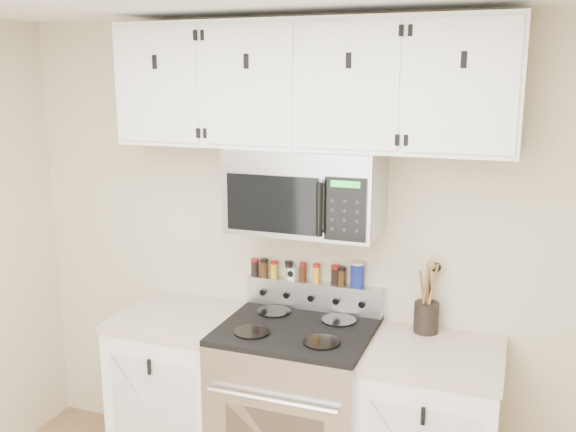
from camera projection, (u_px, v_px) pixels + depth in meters
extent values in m
cube|color=#B7AA89|center=(316.00, 254.00, 3.48)|extent=(3.50, 0.01, 2.50)
cube|color=#B7B7BA|center=(296.00, 415.00, 3.35)|extent=(0.76, 0.65, 0.92)
cube|color=black|center=(296.00, 330.00, 3.25)|extent=(0.76, 0.65, 0.03)
cube|color=#B7B7BA|center=(314.00, 295.00, 3.49)|extent=(0.76, 0.08, 0.15)
cylinder|color=black|center=(252.00, 332.00, 3.17)|extent=(0.18, 0.18, 0.01)
cylinder|color=black|center=(322.00, 342.00, 3.05)|extent=(0.18, 0.18, 0.01)
cylinder|color=black|center=(274.00, 311.00, 3.44)|extent=(0.18, 0.18, 0.01)
cylinder|color=black|center=(339.00, 320.00, 3.32)|extent=(0.18, 0.18, 0.01)
cube|color=white|center=(182.00, 394.00, 3.61)|extent=(0.62, 0.60, 0.88)
cube|color=#9F9079|center=(180.00, 317.00, 3.51)|extent=(0.64, 0.62, 0.04)
cube|color=#9F9079|center=(435.00, 354.00, 3.05)|extent=(0.64, 0.62, 0.04)
cube|color=#9E9EA3|center=(306.00, 190.00, 3.22)|extent=(0.76, 0.38, 0.42)
cube|color=#B7B7BA|center=(293.00, 162.00, 3.01)|extent=(0.73, 0.01, 0.08)
cube|color=black|center=(272.00, 204.00, 3.09)|extent=(0.47, 0.01, 0.28)
cube|color=black|center=(345.00, 210.00, 2.96)|extent=(0.20, 0.01, 0.30)
cylinder|color=black|center=(319.00, 209.00, 2.97)|extent=(0.03, 0.03, 0.26)
cube|color=white|center=(308.00, 85.00, 3.13)|extent=(2.00, 0.33, 0.62)
cube|color=white|center=(156.00, 85.00, 3.23)|extent=(0.46, 0.01, 0.57)
cube|color=black|center=(155.00, 62.00, 3.20)|extent=(0.02, 0.01, 0.07)
cube|color=white|center=(247.00, 85.00, 3.06)|extent=(0.46, 0.01, 0.57)
cube|color=black|center=(246.00, 61.00, 3.03)|extent=(0.03, 0.01, 0.07)
cube|color=white|center=(349.00, 86.00, 2.89)|extent=(0.46, 0.01, 0.57)
cube|color=black|center=(349.00, 60.00, 2.86)|extent=(0.03, 0.01, 0.07)
cube|color=white|center=(462.00, 87.00, 2.72)|extent=(0.46, 0.01, 0.57)
cube|color=black|center=(464.00, 60.00, 2.69)|extent=(0.02, 0.01, 0.07)
cylinder|color=black|center=(426.00, 317.00, 3.24)|extent=(0.13, 0.13, 0.16)
cylinder|color=brown|center=(427.00, 295.00, 3.22)|extent=(0.01, 0.01, 0.29)
cylinder|color=brown|center=(431.00, 294.00, 3.20)|extent=(0.01, 0.01, 0.31)
cylinder|color=brown|center=(423.00, 296.00, 3.24)|extent=(0.01, 0.01, 0.27)
cylinder|color=black|center=(430.00, 295.00, 3.23)|extent=(0.01, 0.01, 0.28)
cylinder|color=brown|center=(425.00, 295.00, 3.20)|extent=(0.01, 0.01, 0.30)
cube|color=silver|center=(292.00, 273.00, 3.51)|extent=(0.07, 0.06, 0.07)
cylinder|color=navy|center=(357.00, 276.00, 3.38)|extent=(0.07, 0.07, 0.13)
cylinder|color=white|center=(357.00, 263.00, 3.37)|extent=(0.07, 0.07, 0.01)
cylinder|color=black|center=(255.00, 268.00, 3.59)|extent=(0.04, 0.04, 0.08)
cylinder|color=maroon|center=(255.00, 260.00, 3.57)|extent=(0.04, 0.04, 0.02)
cylinder|color=#3F210F|center=(264.00, 269.00, 3.57)|extent=(0.04, 0.04, 0.08)
cylinder|color=black|center=(264.00, 260.00, 3.55)|extent=(0.04, 0.04, 0.02)
cylinder|color=gold|center=(274.00, 271.00, 3.55)|extent=(0.04, 0.04, 0.08)
cylinder|color=#AB0D10|center=(274.00, 263.00, 3.54)|extent=(0.04, 0.04, 0.02)
cylinder|color=black|center=(289.00, 272.00, 3.52)|extent=(0.04, 0.04, 0.08)
cylinder|color=black|center=(289.00, 263.00, 3.51)|extent=(0.04, 0.04, 0.02)
cylinder|color=#3D1D0E|center=(303.00, 273.00, 3.49)|extent=(0.04, 0.04, 0.09)
cylinder|color=maroon|center=(303.00, 264.00, 3.48)|extent=(0.04, 0.04, 0.02)
cylinder|color=orange|center=(316.00, 275.00, 3.46)|extent=(0.04, 0.04, 0.09)
cylinder|color=#AA1A0D|center=(316.00, 265.00, 3.45)|extent=(0.04, 0.04, 0.02)
cylinder|color=black|center=(335.00, 276.00, 3.43)|extent=(0.05, 0.05, 0.09)
cylinder|color=#9E0D0C|center=(335.00, 267.00, 3.41)|extent=(0.05, 0.05, 0.02)
cylinder|color=#3A250E|center=(342.00, 278.00, 3.41)|extent=(0.04, 0.04, 0.08)
cylinder|color=black|center=(342.00, 269.00, 3.40)|extent=(0.04, 0.04, 0.02)
cylinder|color=#BF8116|center=(354.00, 280.00, 3.39)|extent=(0.04, 0.04, 0.07)
cylinder|color=black|center=(354.00, 272.00, 3.38)|extent=(0.04, 0.04, 0.02)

